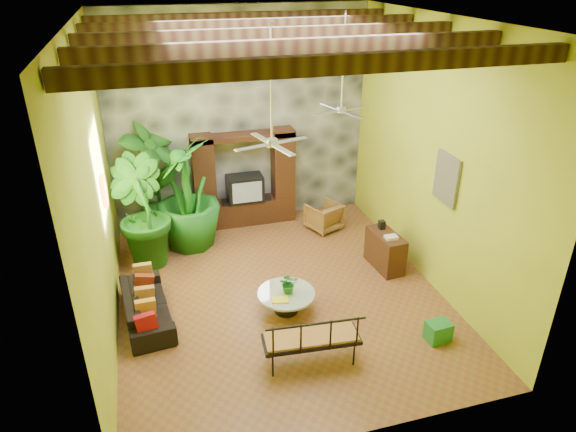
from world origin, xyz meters
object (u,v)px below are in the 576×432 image
object	(u,v)px
ceiling_fan_front	(272,130)
iron_bench	(313,338)
sofa	(146,306)
tall_plant_c	(187,194)
green_bin	(438,331)
ceiling_fan_back	(342,99)
tall_plant_b	(140,213)
side_console	(385,251)
entertainment_center	(245,186)
wicker_armchair	(324,216)
tall_plant_a	(155,178)
coffee_table	(286,299)

from	to	relation	value
ceiling_fan_front	iron_bench	distance (m)	3.31
sofa	tall_plant_c	distance (m)	2.89
tall_plant_c	green_bin	bearing A→B (deg)	-50.63
ceiling_fan_back	green_bin	world-z (taller)	ceiling_fan_back
sofa	tall_plant_b	distance (m)	2.19
iron_bench	green_bin	bearing A→B (deg)	4.57
ceiling_fan_front	side_console	distance (m)	4.02
tall_plant_c	sofa	bearing A→B (deg)	-113.15
ceiling_fan_front	side_console	xyz separation A→B (m)	(2.57, 0.72, -3.01)
tall_plant_b	tall_plant_c	size ratio (longest dim) A/B	0.94
iron_bench	entertainment_center	bearing A→B (deg)	94.78
wicker_armchair	tall_plant_a	xyz separation A→B (m)	(-3.77, 0.86, 1.06)
ceiling_fan_front	tall_plant_a	bearing A→B (deg)	117.46
ceiling_fan_back	wicker_armchair	size ratio (longest dim) A/B	2.58
ceiling_fan_front	wicker_armchair	distance (m)	4.52
entertainment_center	tall_plant_c	xyz separation A→B (m)	(-1.41, -0.75, 0.28)
tall_plant_b	side_console	size ratio (longest dim) A/B	2.40
wicker_armchair	iron_bench	bearing A→B (deg)	45.46
ceiling_fan_back	entertainment_center	bearing A→B (deg)	129.57
wicker_armchair	coffee_table	bearing A→B (deg)	35.89
tall_plant_a	green_bin	distance (m)	6.85
ceiling_fan_back	tall_plant_a	world-z (taller)	ceiling_fan_back
tall_plant_c	iron_bench	bearing A→B (deg)	-72.39
tall_plant_b	iron_bench	world-z (taller)	tall_plant_b
entertainment_center	wicker_armchair	bearing A→B (deg)	-26.14
ceiling_fan_front	tall_plant_b	distance (m)	3.90
ceiling_fan_front	sofa	xyz separation A→B (m)	(-2.28, 0.29, -3.12)
entertainment_center	tall_plant_b	xyz separation A→B (m)	(-2.43, -1.25, 0.21)
tall_plant_a	coffee_table	xyz separation A→B (m)	(2.02, -3.73, -1.14)
sofa	coffee_table	size ratio (longest dim) A/B	1.83
ceiling_fan_front	coffee_table	bearing A→B (deg)	-45.21
tall_plant_a	tall_plant_c	xyz separation A→B (m)	(0.63, -0.76, -0.14)
green_bin	sofa	bearing A→B (deg)	157.57
tall_plant_c	iron_bench	xyz separation A→B (m)	(1.41, -4.44, -0.71)
coffee_table	iron_bench	xyz separation A→B (m)	(0.02, -1.47, 0.28)
tall_plant_a	tall_plant_c	size ratio (longest dim) A/B	1.12
tall_plant_b	green_bin	size ratio (longest dim) A/B	5.87
tall_plant_a	tall_plant_c	world-z (taller)	tall_plant_a
tall_plant_c	tall_plant_b	bearing A→B (deg)	-153.80
tall_plant_a	coffee_table	distance (m)	4.39
green_bin	tall_plant_b	bearing A→B (deg)	139.71
sofa	green_bin	distance (m)	5.11
coffee_table	green_bin	xyz separation A→B (m)	(2.26, -1.48, -0.08)
sofa	iron_bench	xyz separation A→B (m)	(2.48, -1.94, 0.26)
tall_plant_b	sofa	bearing A→B (deg)	-91.67
ceiling_fan_back	tall_plant_b	size ratio (longest dim) A/B	0.79
ceiling_fan_back	side_console	xyz separation A→B (m)	(0.77, -0.88, -3.01)
ceiling_fan_back	coffee_table	size ratio (longest dim) A/B	1.77
entertainment_center	tall_plant_b	bearing A→B (deg)	-152.83
ceiling_fan_front	iron_bench	xyz separation A→B (m)	(0.19, -1.65, -2.87)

